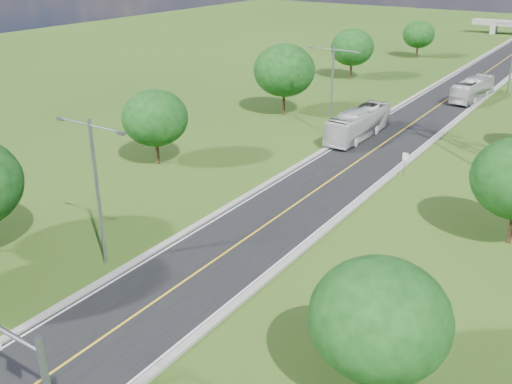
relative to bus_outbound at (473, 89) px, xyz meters
The scene contains 15 objects.
ground 11.03m from the bus_outbound, 104.95° to the right, with size 260.00×260.00×0.00m, color #2C4C15.
road 5.56m from the bus_outbound, 121.76° to the right, with size 8.00×150.00×0.06m, color black.
curb_left 8.53m from the bus_outbound, 147.22° to the right, with size 0.50×150.00×0.22m, color gray.
curb_right 4.98m from the bus_outbound, 72.51° to the right, with size 0.50×150.00×0.22m, color gray.
signal_mast 71.63m from the bus_outbound, 89.31° to the right, with size 8.54×0.33×7.20m.
speed_limit_sign 32.65m from the bus_outbound, 85.81° to the right, with size 0.55×0.09×2.40m.
streetlight_near_left 59.37m from the bus_outbound, 98.56° to the right, with size 5.90×0.25×10.00m.
streetlight_mid_left 27.38m from the bus_outbound, 109.04° to the right, with size 5.90×0.25×10.00m.
tree_lb 46.63m from the bus_outbound, 113.86° to the right, with size 6.30×6.30×7.33m.
tree_lc 27.50m from the bus_outbound, 130.92° to the right, with size 7.56×7.56×8.79m.
tree_ld 20.40m from the bus_outbound, behind, with size 6.72×6.72×7.82m.
tree_le 32.58m from the bus_outbound, 122.25° to the left, with size 5.88×5.88×6.84m.
tree_ra 61.65m from the bus_outbound, 79.54° to the right, with size 6.30×6.30×7.33m.
bus_outbound is the anchor object (origin of this frame).
bus_inbound 24.94m from the bus_outbound, 103.96° to the right, with size 2.67×11.43×3.18m, color silver.
Camera 1 is at (20.95, -10.16, 19.62)m, focal length 40.00 mm.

